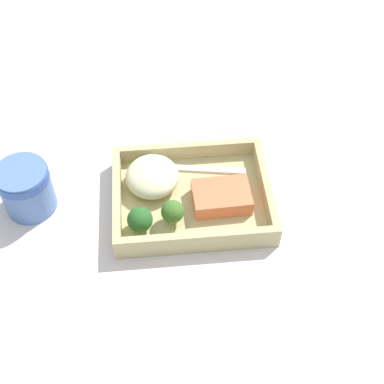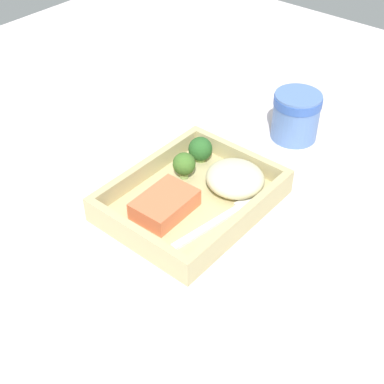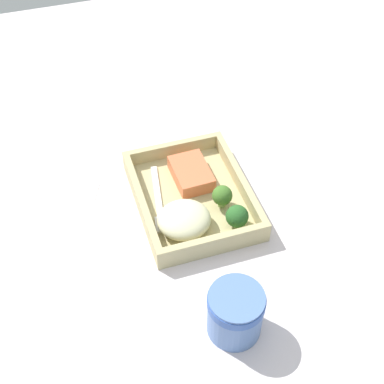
% 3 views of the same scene
% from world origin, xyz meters
% --- Properties ---
extents(ground_plane, '(1.60, 1.60, 0.02)m').
position_xyz_m(ground_plane, '(0.00, 0.00, -0.01)').
color(ground_plane, silver).
extents(takeout_tray, '(0.25, 0.20, 0.01)m').
position_xyz_m(takeout_tray, '(0.00, 0.00, 0.01)').
color(takeout_tray, tan).
rests_on(takeout_tray, ground_plane).
extents(tray_rim, '(0.25, 0.20, 0.03)m').
position_xyz_m(tray_rim, '(0.00, 0.00, 0.03)').
color(tray_rim, tan).
rests_on(tray_rim, takeout_tray).
extents(salmon_fillet, '(0.09, 0.07, 0.03)m').
position_xyz_m(salmon_fillet, '(-0.05, 0.01, 0.03)').
color(salmon_fillet, '#E16C43').
rests_on(salmon_fillet, takeout_tray).
extents(mashed_potatoes, '(0.09, 0.09, 0.04)m').
position_xyz_m(mashed_potatoes, '(0.06, -0.03, 0.03)').
color(mashed_potatoes, beige).
rests_on(mashed_potatoes, takeout_tray).
extents(broccoli_floret_1, '(0.04, 0.04, 0.04)m').
position_xyz_m(broccoli_floret_1, '(0.03, 0.04, 0.04)').
color(broccoli_floret_1, '#7C9B53').
rests_on(broccoli_floret_1, takeout_tray).
extents(broccoli_floret_2, '(0.04, 0.04, 0.04)m').
position_xyz_m(broccoli_floret_2, '(0.08, 0.05, 0.03)').
color(broccoli_floret_2, '#87A95B').
rests_on(broccoli_floret_2, takeout_tray).
extents(fork, '(0.16, 0.04, 0.00)m').
position_xyz_m(fork, '(-0.01, -0.06, 0.01)').
color(fork, white).
rests_on(fork, takeout_tray).
extents(paper_cup, '(0.08, 0.08, 0.08)m').
position_xyz_m(paper_cup, '(0.26, -0.02, 0.05)').
color(paper_cup, '#5375B2').
rests_on(paper_cup, ground_plane).
extents(receipt_slip, '(0.12, 0.14, 0.00)m').
position_xyz_m(receipt_slip, '(-0.11, -0.21, 0.00)').
color(receipt_slip, white).
rests_on(receipt_slip, ground_plane).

